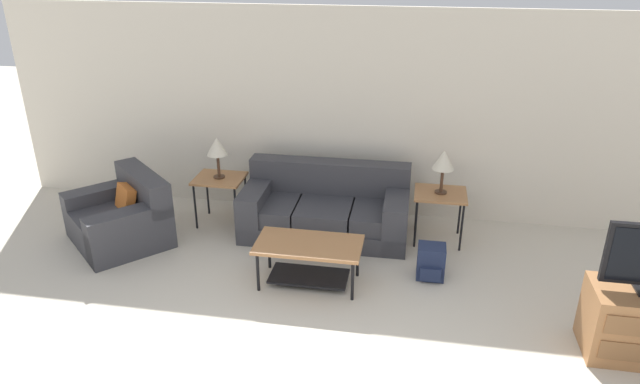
% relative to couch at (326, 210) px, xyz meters
% --- Properties ---
extents(wall_back, '(8.89, 0.06, 2.60)m').
position_rel_couch_xyz_m(wall_back, '(0.14, 0.69, 1.01)').
color(wall_back, silver).
rests_on(wall_back, ground_plane).
extents(couch, '(1.98, 0.95, 0.82)m').
position_rel_couch_xyz_m(couch, '(0.00, 0.00, 0.00)').
color(couch, '#38383D').
rests_on(couch, ground_plane).
extents(armchair, '(1.46, 1.45, 0.80)m').
position_rel_couch_xyz_m(armchair, '(-2.33, -0.62, -0.01)').
color(armchair, '#38383D').
rests_on(armchair, ground_plane).
extents(coffee_table, '(1.08, 0.57, 0.47)m').
position_rel_couch_xyz_m(coffee_table, '(0.02, -1.16, 0.05)').
color(coffee_table, '#A87042').
rests_on(coffee_table, ground_plane).
extents(side_table_left, '(0.60, 0.51, 0.62)m').
position_rel_couch_xyz_m(side_table_left, '(-1.34, 0.03, 0.26)').
color(side_table_left, '#A87042').
rests_on(side_table_left, ground_plane).
extents(side_table_right, '(0.60, 0.51, 0.62)m').
position_rel_couch_xyz_m(side_table_right, '(1.34, 0.03, 0.26)').
color(side_table_right, '#A87042').
rests_on(side_table_right, ground_plane).
extents(table_lamp_left, '(0.25, 0.25, 0.51)m').
position_rel_couch_xyz_m(table_lamp_left, '(-1.34, 0.03, 0.71)').
color(table_lamp_left, '#472D1E').
rests_on(table_lamp_left, side_table_left).
extents(table_lamp_right, '(0.25, 0.25, 0.51)m').
position_rel_couch_xyz_m(table_lamp_right, '(1.34, 0.03, 0.71)').
color(table_lamp_right, '#472D1E').
rests_on(table_lamp_right, side_table_right).
extents(backpack, '(0.29, 0.31, 0.37)m').
position_rel_couch_xyz_m(backpack, '(1.26, -0.82, -0.11)').
color(backpack, '#1E2847').
rests_on(backpack, ground_plane).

